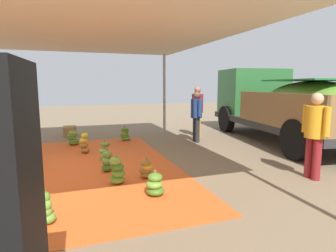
# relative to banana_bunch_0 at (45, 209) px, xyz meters

# --- Properties ---
(ground_plane) EXTENTS (40.00, 40.00, 0.00)m
(ground_plane) POSITION_rel_banana_bunch_0_xyz_m (-2.43, 3.43, -0.21)
(ground_plane) COLOR #7F6B51
(tarp_orange) EXTENTS (6.25, 4.25, 0.01)m
(tarp_orange) POSITION_rel_banana_bunch_0_xyz_m (-2.43, 0.43, -0.21)
(tarp_orange) COLOR #E05B23
(tarp_orange) RESTS_ON ground
(tent_canopy) EXTENTS (8.00, 7.00, 2.97)m
(tent_canopy) POSITION_rel_banana_bunch_0_xyz_m (-2.44, 0.31, 2.67)
(tent_canopy) COLOR #9EA0A5
(tent_canopy) RESTS_ON ground
(banana_bunch_0) EXTENTS (0.29, 0.29, 0.47)m
(banana_bunch_0) POSITION_rel_banana_bunch_0_xyz_m (0.00, 0.00, 0.00)
(banana_bunch_0) COLOR #6B9E38
(banana_bunch_0) RESTS_ON tarp_orange
(banana_bunch_1) EXTENTS (0.38, 0.38, 0.42)m
(banana_bunch_1) POSITION_rel_banana_bunch_0_xyz_m (-0.45, 1.62, -0.03)
(banana_bunch_1) COLOR #477523
(banana_bunch_1) RESTS_ON tarp_orange
(banana_bunch_2) EXTENTS (0.30, 0.31, 0.59)m
(banana_bunch_2) POSITION_rel_banana_bunch_0_xyz_m (-3.81, 0.67, 0.06)
(banana_bunch_2) COLOR #996628
(banana_bunch_2) RESTS_ON tarp_orange
(banana_bunch_3) EXTENTS (0.36, 0.36, 0.49)m
(banana_bunch_3) POSITION_rel_banana_bunch_0_xyz_m (-2.98, 1.11, -0.00)
(banana_bunch_3) COLOR #60932D
(banana_bunch_3) RESTS_ON tarp_orange
(banana_bunch_4) EXTENTS (0.32, 0.31, 0.55)m
(banana_bunch_4) POSITION_rel_banana_bunch_0_xyz_m (-4.34, -1.34, 0.03)
(banana_bunch_4) COLOR #60932D
(banana_bunch_4) RESTS_ON tarp_orange
(banana_bunch_5) EXTENTS (0.34, 0.34, 0.56)m
(banana_bunch_5) POSITION_rel_banana_bunch_0_xyz_m (-3.10, -0.79, 0.03)
(banana_bunch_5) COLOR #6B9E38
(banana_bunch_5) RESTS_ON tarp_orange
(banana_bunch_6) EXTENTS (0.31, 0.31, 0.53)m
(banana_bunch_6) POSITION_rel_banana_bunch_0_xyz_m (-1.22, 1.13, 0.03)
(banana_bunch_6) COLOR #60932D
(banana_bunch_6) RESTS_ON tarp_orange
(banana_bunch_7) EXTENTS (0.43, 0.42, 0.51)m
(banana_bunch_7) POSITION_rel_banana_bunch_0_xyz_m (-2.43, -0.50, 0.02)
(banana_bunch_7) COLOR gold
(banana_bunch_7) RESTS_ON tarp_orange
(banana_bunch_8) EXTENTS (0.36, 0.35, 0.42)m
(banana_bunch_8) POSITION_rel_banana_bunch_0_xyz_m (-1.34, 1.71, -0.03)
(banana_bunch_8) COLOR #996628
(banana_bunch_8) RESTS_ON tarp_orange
(banana_bunch_9) EXTENTS (0.35, 0.35, 0.48)m
(banana_bunch_9) POSITION_rel_banana_bunch_0_xyz_m (-0.68, -0.61, 0.00)
(banana_bunch_9) COLOR #60932D
(banana_bunch_9) RESTS_ON tarp_orange
(banana_bunch_10) EXTENTS (0.39, 0.41, 0.49)m
(banana_bunch_10) POSITION_rel_banana_bunch_0_xyz_m (-5.00, 0.41, 0.01)
(banana_bunch_10) COLOR #477523
(banana_bunch_10) RESTS_ON tarp_orange
(banana_bunch_11) EXTENTS (0.40, 0.38, 0.49)m
(banana_bunch_11) POSITION_rel_banana_bunch_0_xyz_m (-5.21, 2.02, -0.00)
(banana_bunch_11) COLOR #60932D
(banana_bunch_11) RESTS_ON tarp_orange
(banana_bunch_12) EXTENTS (0.28, 0.28, 0.48)m
(banana_bunch_12) POSITION_rel_banana_bunch_0_xyz_m (-2.00, 1.04, 0.00)
(banana_bunch_12) COLOR #477523
(banana_bunch_12) RESTS_ON tarp_orange
(cargo_truck_main) EXTENTS (6.56, 3.32, 2.40)m
(cargo_truck_main) POSITION_rel_banana_bunch_0_xyz_m (-3.58, 6.92, 1.03)
(cargo_truck_main) COLOR #2D2D2D
(cargo_truck_main) RESTS_ON ground
(worker_0) EXTENTS (0.61, 0.37, 1.65)m
(worker_0) POSITION_rel_banana_bunch_0_xyz_m (-0.26, 4.74, 0.75)
(worker_0) COLOR maroon
(worker_0) RESTS_ON ground
(worker_1) EXTENTS (0.58, 0.36, 1.60)m
(worker_1) POSITION_rel_banana_bunch_0_xyz_m (-4.23, 4.12, 0.72)
(worker_1) COLOR #26262D
(worker_1) RESTS_ON ground
(worker_2) EXTENTS (0.64, 0.39, 1.75)m
(worker_2) POSITION_rel_banana_bunch_0_xyz_m (-5.07, 4.55, 0.81)
(worker_2) COLOR orange
(worker_2) RESTS_ON ground
(crate_0) EXTENTS (0.52, 0.46, 0.34)m
(crate_0) POSITION_rel_banana_bunch_0_xyz_m (-6.69, 0.32, -0.04)
(crate_0) COLOR olive
(crate_0) RESTS_ON ground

